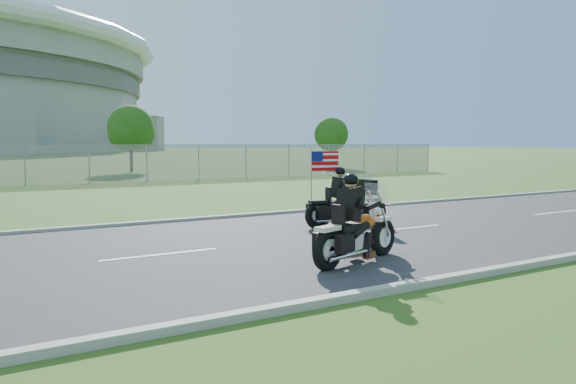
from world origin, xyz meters
TOP-DOWN VIEW (x-y plane):
  - ground at (0.00, 0.00)m, footprint 420.00×420.00m
  - road at (0.00, 0.00)m, footprint 120.00×8.00m
  - curb_north at (0.00, 4.05)m, footprint 120.00×0.18m
  - curb_south at (0.00, -4.05)m, footprint 120.00×0.18m
  - tree_fence_near at (6.04, 30.04)m, footprint 3.52×3.28m
  - tree_fence_far at (22.04, 28.03)m, footprint 3.08×2.87m
  - motorcycle_lead at (0.64, -2.34)m, footprint 2.28×1.02m
  - motorcycle_follow at (2.99, 1.00)m, footprint 2.23×0.83m

SIDE VIEW (x-z plane):
  - ground at x=0.00m, z-range 0.00..0.00m
  - road at x=0.00m, z-range 0.00..0.04m
  - curb_north at x=0.00m, z-range -0.01..0.11m
  - curb_south at x=0.00m, z-range -0.01..0.11m
  - motorcycle_lead at x=0.64m, z-range -0.29..1.29m
  - motorcycle_follow at x=2.99m, z-range -0.41..1.45m
  - tree_fence_far at x=22.04m, z-range 0.54..4.74m
  - tree_fence_near at x=6.04m, z-range 0.60..5.35m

